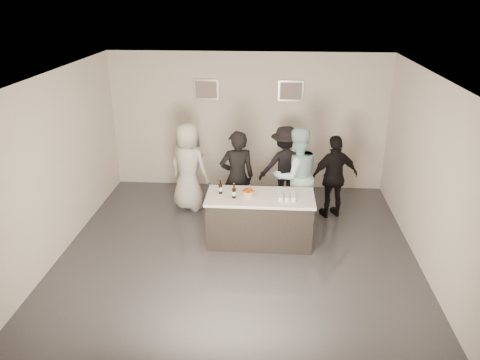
{
  "coord_description": "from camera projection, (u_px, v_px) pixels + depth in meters",
  "views": [
    {
      "loc": [
        0.53,
        -6.92,
        4.21
      ],
      "look_at": [
        0.0,
        0.5,
        1.15
      ],
      "focal_mm": 35.0,
      "sensor_mm": 36.0,
      "label": 1
    }
  ],
  "objects": [
    {
      "name": "person_main_blue",
      "position": [
        296.0,
        176.0,
        8.76
      ],
      "size": [
        1.12,
        1.0,
        1.89
      ],
      "primitive_type": "imported",
      "rotation": [
        0.0,
        0.0,
        3.52
      ],
      "color": "#B2E8E8",
      "rests_on": "ground"
    },
    {
      "name": "person_guest_back",
      "position": [
        285.0,
        165.0,
        9.63
      ],
      "size": [
        1.18,
        0.85,
        1.65
      ],
      "primitive_type": "imported",
      "rotation": [
        0.0,
        0.0,
        3.38
      ],
      "color": "black",
      "rests_on": "ground"
    },
    {
      "name": "candles",
      "position": [
        245.0,
        202.0,
        7.81
      ],
      "size": [
        0.24,
        0.08,
        0.01
      ],
      "primitive_type": "cube",
      "color": "pink",
      "rests_on": "bar_counter"
    },
    {
      "name": "wall_left",
      "position": [
        55.0,
        167.0,
        7.64
      ],
      "size": [
        0.04,
        6.0,
        3.0
      ],
      "primitive_type": "cube",
      "color": "silver",
      "rests_on": "ground"
    },
    {
      "name": "picture_left",
      "position": [
        206.0,
        90.0,
        9.98
      ],
      "size": [
        0.54,
        0.04,
        0.44
      ],
      "primitive_type": "cube",
      "color": "#B2B2B7",
      "rests_on": "wall_back"
    },
    {
      "name": "wall_right",
      "position": [
        430.0,
        177.0,
        7.25
      ],
      "size": [
        0.04,
        6.0,
        3.0
      ],
      "primitive_type": "cube",
      "color": "silver",
      "rests_on": "ground"
    },
    {
      "name": "beer_bottle_a",
      "position": [
        220.0,
        186.0,
        8.08
      ],
      "size": [
        0.07,
        0.07,
        0.26
      ],
      "primitive_type": "cylinder",
      "color": "black",
      "rests_on": "bar_counter"
    },
    {
      "name": "wall_front",
      "position": [
        215.0,
        280.0,
        4.68
      ],
      "size": [
        6.0,
        0.04,
        3.0
      ],
      "primitive_type": "cube",
      "color": "silver",
      "rests_on": "ground"
    },
    {
      "name": "person_guest_right",
      "position": [
        334.0,
        177.0,
        9.03
      ],
      "size": [
        1.05,
        0.7,
        1.66
      ],
      "primitive_type": "imported",
      "rotation": [
        0.0,
        0.0,
        3.47
      ],
      "color": "black",
      "rests_on": "ground"
    },
    {
      "name": "beer_bottle_b",
      "position": [
        234.0,
        191.0,
        7.91
      ],
      "size": [
        0.07,
        0.07,
        0.26
      ],
      "primitive_type": "cylinder",
      "color": "black",
      "rests_on": "bar_counter"
    },
    {
      "name": "tumbler_cluster",
      "position": [
        287.0,
        196.0,
        7.91
      ],
      "size": [
        0.3,
        0.3,
        0.08
      ],
      "primitive_type": "cube",
      "color": "gold",
      "rests_on": "bar_counter"
    },
    {
      "name": "bar_counter",
      "position": [
        260.0,
        219.0,
        8.21
      ],
      "size": [
        1.86,
        0.86,
        0.9
      ],
      "primitive_type": "cube",
      "color": "white",
      "rests_on": "ground"
    },
    {
      "name": "wall_back",
      "position": [
        248.0,
        122.0,
        10.21
      ],
      "size": [
        6.0,
        0.04,
        3.0
      ],
      "primitive_type": "cube",
      "color": "silver",
      "rests_on": "ground"
    },
    {
      "name": "person_guest_left",
      "position": [
        189.0,
        167.0,
        9.36
      ],
      "size": [
        1.04,
        0.9,
        1.79
      ],
      "primitive_type": "imported",
      "rotation": [
        0.0,
        0.0,
        2.67
      ],
      "color": "silver",
      "rests_on": "ground"
    },
    {
      "name": "picture_right",
      "position": [
        291.0,
        91.0,
        9.86
      ],
      "size": [
        0.54,
        0.04,
        0.44
      ],
      "primitive_type": "cube",
      "color": "#B2B2B7",
      "rests_on": "wall_back"
    },
    {
      "name": "cake",
      "position": [
        248.0,
        194.0,
        8.03
      ],
      "size": [
        0.22,
        0.22,
        0.08
      ],
      "primitive_type": "cylinder",
      "color": "orange",
      "rests_on": "bar_counter"
    },
    {
      "name": "floor",
      "position": [
        238.0,
        253.0,
        8.02
      ],
      "size": [
        6.0,
        6.0,
        0.0
      ],
      "primitive_type": "plane",
      "color": "#3D3D42",
      "rests_on": "ground"
    },
    {
      "name": "person_main_black",
      "position": [
        237.0,
        177.0,
        8.79
      ],
      "size": [
        0.76,
        0.6,
        1.82
      ],
      "primitive_type": "imported",
      "rotation": [
        0.0,
        0.0,
        3.42
      ],
      "color": "black",
      "rests_on": "ground"
    },
    {
      "name": "ceiling",
      "position": [
        238.0,
        77.0,
        6.88
      ],
      "size": [
        6.0,
        6.0,
        0.0
      ],
      "primitive_type": "plane",
      "rotation": [
        3.14,
        0.0,
        0.0
      ],
      "color": "white"
    }
  ]
}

